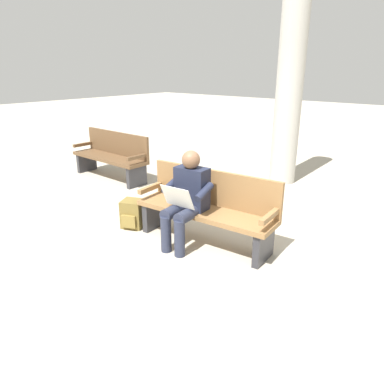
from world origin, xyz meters
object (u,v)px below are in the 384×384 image
object	(u,v)px
bench_near	(207,207)
bench_far	(112,155)
support_pillar	(291,68)
backpack	(133,214)
person_seated	(187,197)

from	to	relation	value
bench_near	bench_far	world-z (taller)	same
bench_far	support_pillar	xyz separation A→B (m)	(-2.70, -1.95, 1.63)
backpack	bench_far	distance (m)	2.48
bench_near	bench_far	size ratio (longest dim) A/B	1.02
support_pillar	person_seated	bearing A→B (deg)	95.47
bench_near	person_seated	size ratio (longest dim) A/B	1.56
person_seated	support_pillar	xyz separation A→B (m)	(0.30, -3.16, 1.46)
backpack	support_pillar	bearing A→B (deg)	-100.64
person_seated	backpack	bearing A→B (deg)	-0.34
bench_far	support_pillar	bearing A→B (deg)	-143.67
bench_far	person_seated	bearing A→B (deg)	158.56
support_pillar	bench_near	bearing A→B (deg)	98.42
bench_far	support_pillar	size ratio (longest dim) A/B	0.43
backpack	person_seated	bearing A→B (deg)	-174.73
bench_near	support_pillar	bearing A→B (deg)	-87.19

